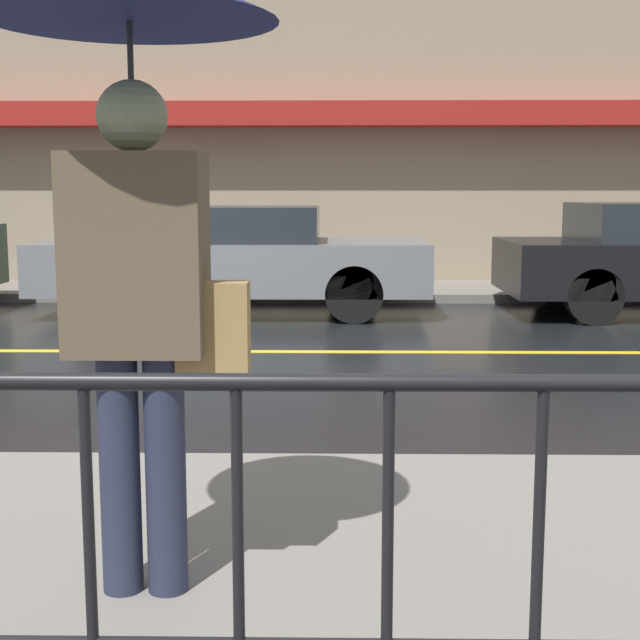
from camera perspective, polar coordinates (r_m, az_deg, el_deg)
The scene contains 6 objects.
ground_plane at distance 8.43m, azimuth -9.63°, elevation -2.00°, with size 80.00×80.00×0.00m, color black.
sidewalk_far at distance 12.90m, azimuth -5.94°, elevation 1.88°, with size 28.00×1.91×0.12m.
lane_marking at distance 8.43m, azimuth -9.63°, elevation -1.97°, with size 25.20×0.12×0.01m.
building_storefront at distance 14.03m, azimuth -5.60°, elevation 16.05°, with size 28.00×0.85×6.87m.
pedestrian at distance 2.99m, azimuth -11.80°, elevation 12.59°, with size 0.95×0.95×2.12m.
car_grey at distance 10.87m, azimuth -5.78°, elevation 4.01°, with size 4.66×1.75×1.30m.
Camera 1 is at (1.54, -8.15, 1.49)m, focal length 50.00 mm.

